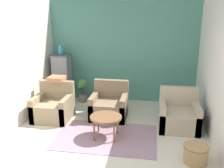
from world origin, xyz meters
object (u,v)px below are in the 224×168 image
Objects in this scene: armchair_middle at (109,106)px; potted_plant at (82,88)px; armchair_left at (54,107)px; wicker_basket at (196,154)px; coffee_table at (106,118)px; armchair_right at (179,116)px; birdcage at (62,78)px; parrot at (61,50)px.

armchair_middle is 1.31× the size of potted_plant.
armchair_left is 1.29m from armchair_middle.
wicker_basket is at bearing -24.08° from armchair_left.
armchair_left is (-1.36, 0.70, -0.13)m from coffee_table.
armchair_right reaches higher than coffee_table.
armchair_left is 1.29m from birdcage.
armchair_right is 1.31× the size of potted_plant.
armchair_right reaches higher than potted_plant.
parrot is 1.17m from potted_plant.
armchair_left is at bearing 179.34° from armchair_right.
armchair_left and armchair_right have the same top height.
wicker_basket is at bearing -44.12° from potted_plant.
coffee_table is 2.49m from birdcage.
coffee_table is 1.59m from armchair_right.
armchair_left is 2.95× the size of parrot.
birdcage is 4.09m from wicker_basket.
birdcage is 0.61m from potted_plant.
birdcage reaches higher than armchair_right.
armchair_middle reaches higher than coffee_table.
coffee_table is at bearing -62.06° from potted_plant.
wicker_basket is (3.17, -2.54, -1.24)m from parrot.
coffee_table is 1.53m from armchair_left.
armchair_middle is at bearing 12.77° from armchair_left.
potted_plant is at bearing 74.30° from armchair_left.
wicker_basket is at bearing -38.71° from birdcage.
parrot is at bearing 99.96° from armchair_left.
parrot is at bearing 141.26° from wicker_basket.
armchair_right is (1.44, 0.67, -0.13)m from coffee_table.
armchair_left reaches higher than wicker_basket.
birdcage is (-3.01, 1.25, 0.36)m from armchair_right.
birdcage is at bearing 141.29° from wicker_basket.
birdcage reaches higher than coffee_table.
coffee_table is at bearing 158.81° from wicker_basket.
armchair_right and armchair_middle have the same top height.
armchair_left is 1.00× the size of armchair_right.
parrot is at bearing 147.43° from armchair_middle.
birdcage is 3.16× the size of wicker_basket.
birdcage is at bearing 129.29° from coffee_table.
parrot is (0.00, 0.00, 0.77)m from birdcage.
wicker_basket is at bearing -82.87° from armchair_right.
parrot reaches higher than armchair_middle.
potted_plant is at bearing -0.59° from birdcage.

